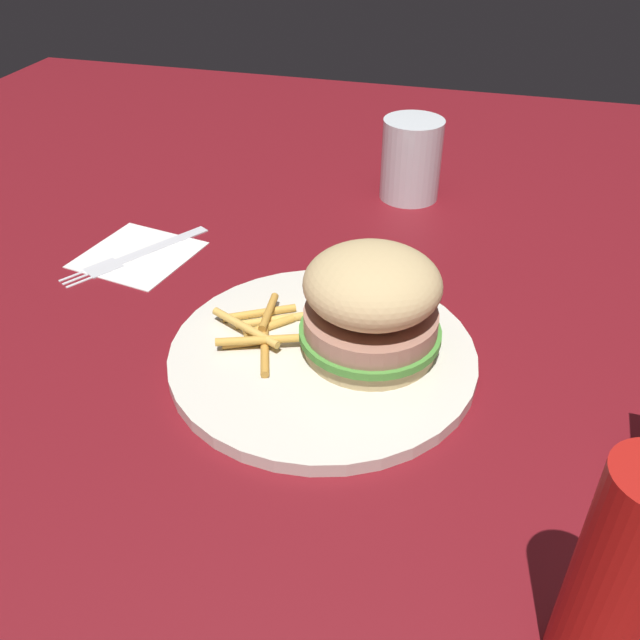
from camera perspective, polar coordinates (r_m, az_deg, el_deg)
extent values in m
plane|color=maroon|center=(0.58, 0.22, -3.45)|extent=(1.60, 1.60, 0.00)
cylinder|color=silver|center=(0.58, 0.00, -2.91)|extent=(0.26, 0.26, 0.01)
cylinder|color=tan|center=(0.57, 4.19, -1.84)|extent=(0.11, 0.11, 0.01)
cylinder|color=#4C9338|center=(0.56, 4.24, -0.99)|extent=(0.12, 0.12, 0.01)
cylinder|color=tan|center=(0.56, 4.29, 0.00)|extent=(0.11, 0.11, 0.02)
ellipsoid|color=tan|center=(0.54, 4.45, 3.08)|extent=(0.11, 0.11, 0.05)
cylinder|color=gold|center=(0.61, -5.12, 0.60)|extent=(0.06, 0.04, 0.01)
cylinder|color=gold|center=(0.58, -5.90, -1.87)|extent=(0.05, 0.03, 0.01)
cylinder|color=#E5B251|center=(0.60, -4.19, -0.02)|extent=(0.06, 0.04, 0.01)
cylinder|color=gold|center=(0.60, -4.30, -0.52)|extent=(0.04, 0.04, 0.01)
cylinder|color=gold|center=(0.57, -4.70, -2.33)|extent=(0.03, 0.07, 0.01)
cylinder|color=gold|center=(0.60, -4.36, 0.70)|extent=(0.01, 0.05, 0.01)
cylinder|color=#E5B251|center=(0.58, -6.48, -0.88)|extent=(0.07, 0.04, 0.01)
cylinder|color=gold|center=(0.57, -4.86, -1.68)|extent=(0.08, 0.03, 0.01)
cube|color=white|center=(0.75, -15.12, 5.37)|extent=(0.13, 0.13, 0.00)
cube|color=silver|center=(0.77, -13.12, 6.39)|extent=(0.07, 0.10, 0.00)
cube|color=silver|center=(0.74, -17.86, 4.38)|extent=(0.04, 0.04, 0.00)
cylinder|color=silver|center=(0.73, -20.29, 3.69)|extent=(0.02, 0.03, 0.00)
cylinder|color=silver|center=(0.73, -20.02, 3.45)|extent=(0.02, 0.03, 0.00)
cylinder|color=silver|center=(0.72, -19.74, 3.21)|extent=(0.02, 0.03, 0.00)
cylinder|color=silver|center=(0.85, 7.71, 13.30)|extent=(0.07, 0.07, 0.10)
cylinder|color=black|center=(0.85, 7.61, 12.10)|extent=(0.07, 0.07, 0.06)
cylinder|color=#B21914|center=(0.38, 23.84, -19.28)|extent=(0.04, 0.04, 0.15)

